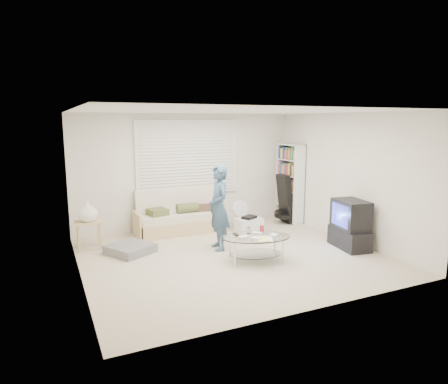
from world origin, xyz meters
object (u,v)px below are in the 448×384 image
bookshelf (290,183)px  coffee_table (256,241)px  tv_unit (350,225)px  futon_sofa (180,218)px

bookshelf → coffee_table: bookshelf is taller
bookshelf → tv_unit: size_ratio=2.01×
futon_sofa → bookshelf: bookshelf is taller
tv_unit → coffee_table: bearing=177.1°
futon_sofa → tv_unit: futon_sofa is taller
tv_unit → coffee_table: size_ratio=0.69×
coffee_table → futon_sofa: bearing=104.8°
bookshelf → tv_unit: bookshelf is taller
futon_sofa → bookshelf: size_ratio=1.03×
futon_sofa → bookshelf: (2.66, -0.16, 0.61)m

